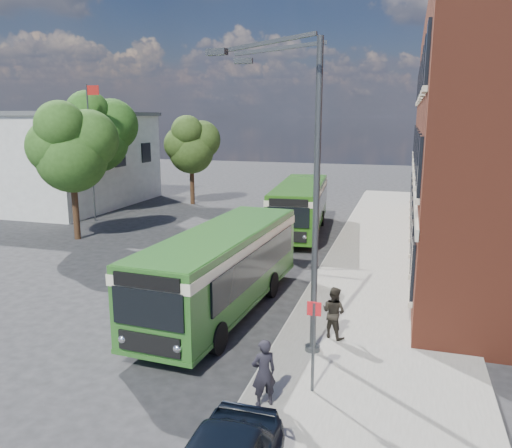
% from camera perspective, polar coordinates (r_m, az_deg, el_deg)
% --- Properties ---
extents(ground, '(120.00, 120.00, 0.00)m').
position_cam_1_polar(ground, '(18.64, -8.52, -9.82)').
color(ground, '#252427').
rests_on(ground, ground).
extents(pavement, '(6.00, 48.00, 0.15)m').
position_cam_1_polar(pavement, '(24.55, 14.92, -4.49)').
color(pavement, gray).
rests_on(pavement, ground).
extents(kerb_line, '(0.12, 48.00, 0.01)m').
position_cam_1_polar(kerb_line, '(24.82, 7.85, -4.17)').
color(kerb_line, beige).
rests_on(kerb_line, ground).
extents(white_building, '(9.40, 13.40, 7.30)m').
position_cam_1_polar(white_building, '(42.32, -20.51, 6.96)').
color(white_building, beige).
rests_on(white_building, ground).
extents(flagpole, '(0.95, 0.10, 9.00)m').
position_cam_1_polar(flagpole, '(34.93, -18.31, 8.28)').
color(flagpole, '#3E4144').
rests_on(flagpole, ground).
extents(street_lamp, '(2.96, 2.38, 9.00)m').
position_cam_1_polar(street_lamp, '(14.00, 5.45, 3.30)').
color(street_lamp, '#3E4144').
rests_on(street_lamp, ground).
extents(bus_stop_sign, '(0.35, 0.08, 2.52)m').
position_cam_1_polar(bus_stop_sign, '(12.74, 6.57, -13.13)').
color(bus_stop_sign, '#3E4144').
rests_on(bus_stop_sign, ground).
extents(bus_front, '(3.10, 10.03, 3.02)m').
position_cam_1_polar(bus_front, '(17.82, -3.89, -4.52)').
color(bus_front, '#2B6121').
rests_on(bus_front, ground).
extents(bus_rear, '(3.47, 10.40, 3.02)m').
position_cam_1_polar(bus_rear, '(30.25, 5.04, 2.40)').
color(bus_rear, '#275A15').
rests_on(bus_rear, ground).
extents(pedestrian_a, '(0.74, 0.69, 1.68)m').
position_cam_1_polar(pedestrian_a, '(12.34, 0.89, -16.63)').
color(pedestrian_a, black).
rests_on(pedestrian_a, pavement).
extents(pedestrian_b, '(0.99, 0.90, 1.64)m').
position_cam_1_polar(pedestrian_b, '(15.95, 8.87, -9.94)').
color(pedestrian_b, black).
rests_on(pedestrian_b, pavement).
extents(tree_left, '(4.63, 4.40, 7.82)m').
position_cam_1_polar(tree_left, '(29.90, -20.38, 8.28)').
color(tree_left, '#341E13').
rests_on(tree_left, ground).
extents(tree_mid, '(5.17, 4.91, 8.72)m').
position_cam_1_polar(tree_mid, '(37.59, -17.75, 10.05)').
color(tree_mid, '#341E13').
rests_on(tree_mid, ground).
extents(tree_right, '(4.19, 3.98, 7.07)m').
position_cam_1_polar(tree_right, '(40.32, -7.39, 9.02)').
color(tree_right, '#341E13').
rests_on(tree_right, ground).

